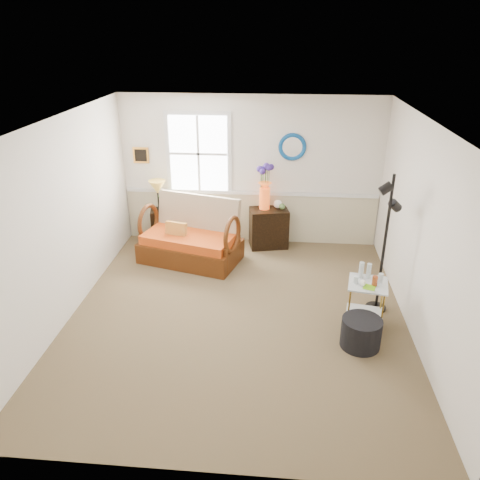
# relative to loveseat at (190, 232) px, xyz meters

# --- Properties ---
(floor) EXTENTS (4.50, 5.00, 0.01)m
(floor) POSITION_rel_loveseat_xyz_m (0.94, -1.58, -0.52)
(floor) COLOR brown
(floor) RESTS_ON ground
(ceiling) EXTENTS (4.50, 5.00, 0.01)m
(ceiling) POSITION_rel_loveseat_xyz_m (0.94, -1.58, 2.08)
(ceiling) COLOR white
(ceiling) RESTS_ON walls
(walls) EXTENTS (4.51, 5.01, 2.60)m
(walls) POSITION_rel_loveseat_xyz_m (0.94, -1.58, 0.78)
(walls) COLOR silver
(walls) RESTS_ON floor
(wainscot) EXTENTS (4.46, 0.02, 0.90)m
(wainscot) POSITION_rel_loveseat_xyz_m (0.94, 0.90, -0.07)
(wainscot) COLOR #C3B996
(wainscot) RESTS_ON walls
(chair_rail) EXTENTS (4.46, 0.04, 0.06)m
(chair_rail) POSITION_rel_loveseat_xyz_m (0.94, 0.89, 0.40)
(chair_rail) COLOR silver
(chair_rail) RESTS_ON walls
(window) EXTENTS (1.14, 0.06, 1.44)m
(window) POSITION_rel_loveseat_xyz_m (0.04, 0.89, 1.08)
(window) COLOR white
(window) RESTS_ON walls
(picture) EXTENTS (0.28, 0.03, 0.28)m
(picture) POSITION_rel_loveseat_xyz_m (-0.98, 0.90, 1.03)
(picture) COLOR orange
(picture) RESTS_ON walls
(mirror) EXTENTS (0.47, 0.07, 0.47)m
(mirror) POSITION_rel_loveseat_xyz_m (1.64, 0.90, 1.23)
(mirror) COLOR #186AA9
(mirror) RESTS_ON walls
(loveseat) EXTENTS (1.77, 1.30, 1.04)m
(loveseat) POSITION_rel_loveseat_xyz_m (0.00, 0.00, 0.00)
(loveseat) COLOR #5F2A0E
(loveseat) RESTS_ON floor
(throw_pillow) EXTENTS (0.36, 0.17, 0.35)m
(throw_pillow) POSITION_rel_loveseat_xyz_m (-0.22, -0.05, -0.00)
(throw_pillow) COLOR #D05F11
(throw_pillow) RESTS_ON loveseat
(lamp_stand) EXTENTS (0.41, 0.41, 0.61)m
(lamp_stand) POSITION_rel_loveseat_xyz_m (-0.67, 0.72, -0.22)
(lamp_stand) COLOR black
(lamp_stand) RESTS_ON floor
(table_lamp) EXTENTS (0.40, 0.40, 0.54)m
(table_lamp) POSITION_rel_loveseat_xyz_m (-0.69, 0.72, 0.36)
(table_lamp) COLOR #B28831
(table_lamp) RESTS_ON lamp_stand
(potted_plant) EXTENTS (0.45, 0.47, 0.29)m
(potted_plant) POSITION_rel_loveseat_xyz_m (-0.54, 0.78, 0.23)
(potted_plant) COLOR #52753C
(potted_plant) RESTS_ON lamp_stand
(cabinet) EXTENTS (0.72, 0.54, 0.70)m
(cabinet) POSITION_rel_loveseat_xyz_m (1.28, 0.68, -0.17)
(cabinet) COLOR black
(cabinet) RESTS_ON floor
(flower_vase) EXTENTS (0.28, 0.28, 0.79)m
(flower_vase) POSITION_rel_loveseat_xyz_m (1.19, 0.71, 0.58)
(flower_vase) COLOR #D24A15
(flower_vase) RESTS_ON cabinet
(side_table) EXTENTS (0.56, 0.56, 0.61)m
(side_table) POSITION_rel_loveseat_xyz_m (2.62, -1.64, -0.21)
(side_table) COLOR #A98127
(side_table) RESTS_ON floor
(tabletop_items) EXTENTS (0.46, 0.46, 0.22)m
(tabletop_items) POSITION_rel_loveseat_xyz_m (2.61, -1.62, 0.20)
(tabletop_items) COLOR silver
(tabletop_items) RESTS_ON side_table
(floor_lamp) EXTENTS (0.32, 0.32, 1.94)m
(floor_lamp) POSITION_rel_loveseat_xyz_m (2.85, -1.26, 0.45)
(floor_lamp) COLOR black
(floor_lamp) RESTS_ON floor
(ottoman) EXTENTS (0.53, 0.53, 0.38)m
(ottoman) POSITION_rel_loveseat_xyz_m (2.50, -2.12, -0.33)
(ottoman) COLOR black
(ottoman) RESTS_ON floor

